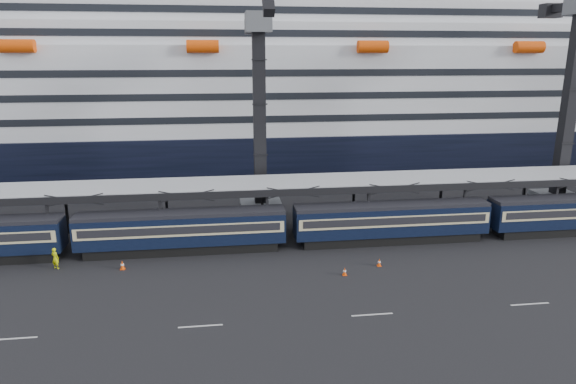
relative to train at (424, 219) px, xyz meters
name	(u,v)px	position (x,y,z in m)	size (l,w,h in m)	color
ground	(524,280)	(4.65, -10.00, -2.20)	(260.00, 260.00, 0.00)	black
train	(424,219)	(0.00, 0.00, 0.00)	(133.05, 3.00, 4.05)	black
canopy	(454,178)	(4.65, 4.00, 3.05)	(130.00, 6.25, 5.53)	#A0A3A8
cruise_ship	(363,90)	(3.57, 35.99, 10.14)	(214.09, 28.84, 34.00)	black
crane_dark_near	(260,112)	(-15.35, 8.59, 9.73)	(4.50, 17.75, 35.08)	#494C50
crane_dark_mid	(573,96)	(19.65, 7.59, 11.16)	(4.50, 18.24, 39.64)	#494C50
worker	(55,258)	(-33.95, -2.50, -1.26)	(0.69, 0.45, 1.89)	#CAD70B
traffic_cone_b	(122,265)	(-28.26, -3.43, -1.79)	(0.41, 0.41, 0.82)	#F44907
traffic_cone_c	(345,271)	(-9.68, -7.15, -1.86)	(0.35, 0.35, 0.70)	#F44907
traffic_cone_d	(379,262)	(-6.24, -5.67, -1.85)	(0.36, 0.36, 0.71)	#F44907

